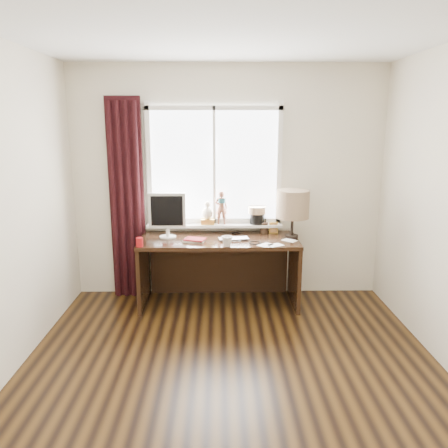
{
  "coord_description": "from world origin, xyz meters",
  "views": [
    {
      "loc": [
        -0.1,
        -2.91,
        1.97
      ],
      "look_at": [
        -0.05,
        1.25,
        1.0
      ],
      "focal_mm": 35.0,
      "sensor_mm": 36.0,
      "label": 1
    }
  ],
  "objects_px": {
    "laptop": "(234,239)",
    "desk": "(219,258)",
    "red_cup": "(140,242)",
    "monitor": "(167,213)",
    "table_lamp": "(293,205)",
    "mug": "(227,241)"
  },
  "relations": [
    {
      "from": "red_cup",
      "to": "monitor",
      "type": "xyz_separation_m",
      "value": [
        0.24,
        0.35,
        0.23
      ]
    },
    {
      "from": "mug",
      "to": "desk",
      "type": "xyz_separation_m",
      "value": [
        -0.08,
        0.4,
        -0.3
      ]
    },
    {
      "from": "laptop",
      "to": "monitor",
      "type": "height_order",
      "value": "monitor"
    },
    {
      "from": "red_cup",
      "to": "desk",
      "type": "distance_m",
      "value": 0.94
    },
    {
      "from": "monitor",
      "to": "red_cup",
      "type": "bearing_deg",
      "value": -124.81
    },
    {
      "from": "monitor",
      "to": "table_lamp",
      "type": "xyz_separation_m",
      "value": [
        1.35,
        -0.02,
        0.09
      ]
    },
    {
      "from": "laptop",
      "to": "mug",
      "type": "xyz_separation_m",
      "value": [
        -0.08,
        -0.24,
        0.04
      ]
    },
    {
      "from": "table_lamp",
      "to": "monitor",
      "type": "bearing_deg",
      "value": 179.27
    },
    {
      "from": "mug",
      "to": "table_lamp",
      "type": "relative_size",
      "value": 0.21
    },
    {
      "from": "red_cup",
      "to": "table_lamp",
      "type": "height_order",
      "value": "table_lamp"
    },
    {
      "from": "laptop",
      "to": "mug",
      "type": "relative_size",
      "value": 2.89
    },
    {
      "from": "red_cup",
      "to": "table_lamp",
      "type": "distance_m",
      "value": 1.66
    },
    {
      "from": "laptop",
      "to": "red_cup",
      "type": "distance_m",
      "value": 0.99
    },
    {
      "from": "laptop",
      "to": "monitor",
      "type": "distance_m",
      "value": 0.77
    },
    {
      "from": "laptop",
      "to": "table_lamp",
      "type": "bearing_deg",
      "value": -0.37
    },
    {
      "from": "desk",
      "to": "monitor",
      "type": "xyz_separation_m",
      "value": [
        -0.56,
        -0.04,
        0.52
      ]
    },
    {
      "from": "red_cup",
      "to": "desk",
      "type": "height_order",
      "value": "red_cup"
    },
    {
      "from": "red_cup",
      "to": "table_lamp",
      "type": "bearing_deg",
      "value": 11.82
    },
    {
      "from": "laptop",
      "to": "desk",
      "type": "relative_size",
      "value": 0.19
    },
    {
      "from": "desk",
      "to": "red_cup",
      "type": "bearing_deg",
      "value": -153.71
    },
    {
      "from": "laptop",
      "to": "mug",
      "type": "height_order",
      "value": "mug"
    },
    {
      "from": "desk",
      "to": "mug",
      "type": "bearing_deg",
      "value": -78.31
    }
  ]
}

